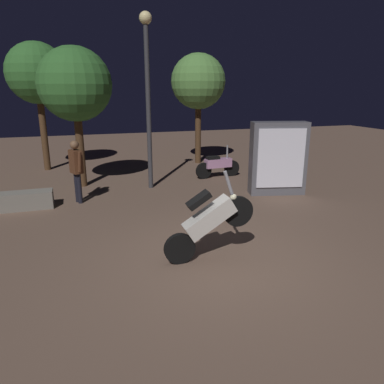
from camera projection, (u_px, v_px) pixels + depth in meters
ground_plane at (221, 262)px, 6.47m from camera, size 40.00×40.00×0.00m
motorcycle_white_foreground at (209, 221)px, 6.39m from camera, size 1.66×0.31×1.63m
motorcycle_pink_parked_left at (218, 165)px, 12.54m from camera, size 1.66×0.39×1.11m
person_rider_beside at (76, 166)px, 9.59m from camera, size 0.36×0.65×1.69m
streetlamp_near at (148, 81)px, 10.46m from camera, size 0.36×0.36×5.07m
tree_left_bg at (75, 85)px, 10.69m from camera, size 2.19×2.19×4.22m
tree_center_bg at (37, 74)px, 12.91m from camera, size 2.17×2.17×4.62m
tree_right_bg at (198, 82)px, 14.27m from camera, size 2.16×2.16×4.35m
kiosk_billboard at (278, 158)px, 10.42m from camera, size 1.67×0.87×2.10m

